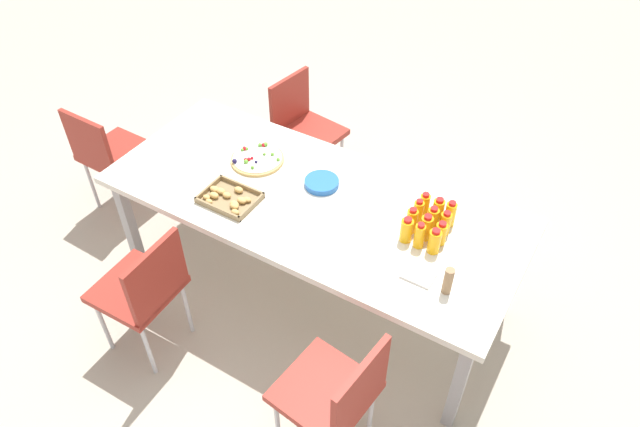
{
  "coord_description": "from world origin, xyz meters",
  "views": [
    {
      "loc": [
        -1.27,
        2.01,
        2.84
      ],
      "look_at": [
        -0.11,
        0.1,
        0.76
      ],
      "focal_mm": 32.89,
      "sensor_mm": 36.0,
      "label": 1
    }
  ],
  "objects_px": {
    "chair_near_right": "(303,124)",
    "fruit_pizza": "(257,159)",
    "juice_bottle_4": "(432,219)",
    "chair_far_right": "(145,287)",
    "chair_end": "(108,151)",
    "cardboard_tube": "(448,281)",
    "chair_far_left": "(337,393)",
    "juice_bottle_11": "(407,230)",
    "plate_stack": "(322,183)",
    "napkin_stack": "(420,273)",
    "juice_bottle_6": "(441,233)",
    "juice_bottle_9": "(434,241)",
    "juice_bottle_0": "(450,214)",
    "juice_bottle_10": "(420,236)",
    "juice_bottle_3": "(445,223)",
    "juice_bottle_1": "(438,210)",
    "snack_tray": "(229,198)",
    "juice_bottle_8": "(412,221)",
    "party_table": "(312,206)",
    "juice_bottle_2": "(424,205)",
    "juice_bottle_7": "(426,227)",
    "juice_bottle_5": "(418,212)"
  },
  "relations": [
    {
      "from": "chair_far_left",
      "to": "juice_bottle_11",
      "type": "relative_size",
      "value": 5.73
    },
    {
      "from": "juice_bottle_3",
      "to": "juice_bottle_11",
      "type": "distance_m",
      "value": 0.21
    },
    {
      "from": "juice_bottle_11",
      "to": "juice_bottle_1",
      "type": "bearing_deg",
      "value": -109.56
    },
    {
      "from": "juice_bottle_3",
      "to": "napkin_stack",
      "type": "distance_m",
      "value": 0.32
    },
    {
      "from": "chair_near_right",
      "to": "juice_bottle_1",
      "type": "distance_m",
      "value": 1.45
    },
    {
      "from": "chair_end",
      "to": "juice_bottle_11",
      "type": "relative_size",
      "value": 5.73
    },
    {
      "from": "chair_far_left",
      "to": "juice_bottle_0",
      "type": "distance_m",
      "value": 1.07
    },
    {
      "from": "juice_bottle_11",
      "to": "plate_stack",
      "type": "distance_m",
      "value": 0.6
    },
    {
      "from": "juice_bottle_9",
      "to": "juice_bottle_11",
      "type": "height_order",
      "value": "same"
    },
    {
      "from": "juice_bottle_1",
      "to": "plate_stack",
      "type": "relative_size",
      "value": 0.75
    },
    {
      "from": "chair_far_right",
      "to": "juice_bottle_5",
      "type": "xyz_separation_m",
      "value": [
        -1.08,
        -0.94,
        0.31
      ]
    },
    {
      "from": "chair_near_right",
      "to": "fruit_pizza",
      "type": "xyz_separation_m",
      "value": [
        -0.16,
        0.74,
        0.25
      ]
    },
    {
      "from": "cardboard_tube",
      "to": "juice_bottle_6",
      "type": "bearing_deg",
      "value": -61.86
    },
    {
      "from": "snack_tray",
      "to": "plate_stack",
      "type": "distance_m",
      "value": 0.52
    },
    {
      "from": "juice_bottle_1",
      "to": "juice_bottle_10",
      "type": "bearing_deg",
      "value": 88.8
    },
    {
      "from": "juice_bottle_2",
      "to": "juice_bottle_4",
      "type": "distance_m",
      "value": 0.11
    },
    {
      "from": "party_table",
      "to": "juice_bottle_9",
      "type": "distance_m",
      "value": 0.73
    },
    {
      "from": "juice_bottle_1",
      "to": "snack_tray",
      "type": "xyz_separation_m",
      "value": [
        1.02,
        0.44,
        -0.05
      ]
    },
    {
      "from": "juice_bottle_1",
      "to": "fruit_pizza",
      "type": "distance_m",
      "value": 1.1
    },
    {
      "from": "fruit_pizza",
      "to": "juice_bottle_2",
      "type": "bearing_deg",
      "value": -175.7
    },
    {
      "from": "juice_bottle_4",
      "to": "plate_stack",
      "type": "height_order",
      "value": "juice_bottle_4"
    },
    {
      "from": "chair_far_left",
      "to": "chair_near_right",
      "type": "distance_m",
      "value": 2.09
    },
    {
      "from": "chair_end",
      "to": "cardboard_tube",
      "type": "distance_m",
      "value": 2.44
    },
    {
      "from": "juice_bottle_8",
      "to": "fruit_pizza",
      "type": "height_order",
      "value": "juice_bottle_8"
    },
    {
      "from": "juice_bottle_11",
      "to": "fruit_pizza",
      "type": "height_order",
      "value": "juice_bottle_11"
    },
    {
      "from": "juice_bottle_4",
      "to": "juice_bottle_9",
      "type": "bearing_deg",
      "value": 116.45
    },
    {
      "from": "napkin_stack",
      "to": "cardboard_tube",
      "type": "relative_size",
      "value": 1.01
    },
    {
      "from": "chair_far_right",
      "to": "juice_bottle_4",
      "type": "bearing_deg",
      "value": -52.96
    },
    {
      "from": "juice_bottle_7",
      "to": "chair_near_right",
      "type": "bearing_deg",
      "value": -33.18
    },
    {
      "from": "juice_bottle_1",
      "to": "snack_tray",
      "type": "distance_m",
      "value": 1.11
    },
    {
      "from": "juice_bottle_1",
      "to": "juice_bottle_7",
      "type": "height_order",
      "value": "juice_bottle_7"
    },
    {
      "from": "juice_bottle_6",
      "to": "juice_bottle_9",
      "type": "xyz_separation_m",
      "value": [
        0.0,
        0.07,
        0.0
      ]
    },
    {
      "from": "juice_bottle_5",
      "to": "fruit_pizza",
      "type": "height_order",
      "value": "juice_bottle_5"
    },
    {
      "from": "chair_far_left",
      "to": "juice_bottle_11",
      "type": "height_order",
      "value": "juice_bottle_11"
    },
    {
      "from": "juice_bottle_3",
      "to": "juice_bottle_6",
      "type": "xyz_separation_m",
      "value": [
        -0.01,
        0.08,
        -0.0
      ]
    },
    {
      "from": "chair_near_right",
      "to": "juice_bottle_4",
      "type": "height_order",
      "value": "juice_bottle_4"
    },
    {
      "from": "chair_near_right",
      "to": "juice_bottle_6",
      "type": "relative_size",
      "value": 6.11
    },
    {
      "from": "chair_near_right",
      "to": "chair_far_right",
      "type": "bearing_deg",
      "value": 11.55
    },
    {
      "from": "fruit_pizza",
      "to": "juice_bottle_10",
      "type": "bearing_deg",
      "value": 172.24
    },
    {
      "from": "juice_bottle_11",
      "to": "juice_bottle_9",
      "type": "bearing_deg",
      "value": 179.67
    },
    {
      "from": "snack_tray",
      "to": "chair_far_right",
      "type": "bearing_deg",
      "value": 76.03
    },
    {
      "from": "party_table",
      "to": "juice_bottle_4",
      "type": "bearing_deg",
      "value": -169.8
    },
    {
      "from": "juice_bottle_8",
      "to": "fruit_pizza",
      "type": "distance_m",
      "value": 1.01
    },
    {
      "from": "chair_near_right",
      "to": "fruit_pizza",
      "type": "distance_m",
      "value": 0.8
    },
    {
      "from": "chair_far_right",
      "to": "juice_bottle_7",
      "type": "height_order",
      "value": "juice_bottle_7"
    },
    {
      "from": "juice_bottle_10",
      "to": "snack_tray",
      "type": "xyz_separation_m",
      "value": [
        1.02,
        0.21,
        -0.06
      ]
    },
    {
      "from": "juice_bottle_11",
      "to": "napkin_stack",
      "type": "distance_m",
      "value": 0.24
    },
    {
      "from": "juice_bottle_0",
      "to": "juice_bottle_1",
      "type": "relative_size",
      "value": 1.05
    },
    {
      "from": "plate_stack",
      "to": "chair_end",
      "type": "bearing_deg",
      "value": 7.3
    },
    {
      "from": "chair_near_right",
      "to": "juice_bottle_4",
      "type": "bearing_deg",
      "value": 67.7
    }
  ]
}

